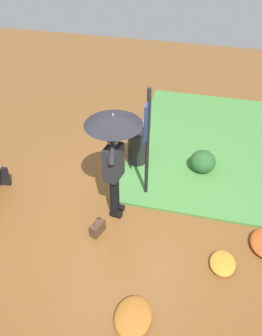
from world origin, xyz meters
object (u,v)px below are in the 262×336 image
object	(u,v)px
person_with_umbrella	(114,141)
handbag	(98,228)
trash_bin	(137,147)
info_sign_post	(147,132)

from	to	relation	value
person_with_umbrella	handbag	size ratio (longest dim) A/B	5.53
person_with_umbrella	trash_bin	size ratio (longest dim) A/B	2.45
info_sign_post	trash_bin	world-z (taller)	info_sign_post
handbag	person_with_umbrella	bearing A→B (deg)	-12.96
info_sign_post	trash_bin	distance (m)	1.43
info_sign_post	trash_bin	size ratio (longest dim) A/B	2.76
info_sign_post	handbag	xyz separation A→B (m)	(-1.22, 0.60, -1.32)
info_sign_post	handbag	distance (m)	1.89
person_with_umbrella	info_sign_post	world-z (taller)	info_sign_post
person_with_umbrella	handbag	bearing A→B (deg)	167.04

